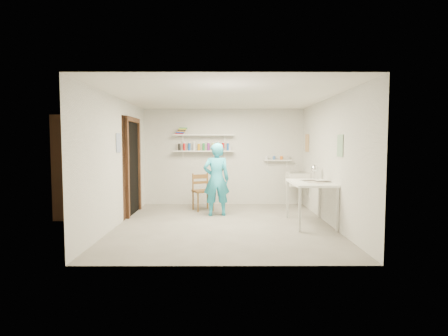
{
  "coord_description": "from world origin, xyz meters",
  "views": [
    {
      "loc": [
        -0.02,
        -6.54,
        1.54
      ],
      "look_at": [
        0.0,
        0.4,
        1.05
      ],
      "focal_mm": 28.0,
      "sensor_mm": 36.0,
      "label": 1
    }
  ],
  "objects_px": {
    "wall_clock": "(218,167)",
    "desk_lamp": "(315,168)",
    "work_table": "(310,203)",
    "man": "(216,179)",
    "wooden_chair": "(203,191)",
    "belfast_sink": "(297,179)"
  },
  "relations": [
    {
      "from": "belfast_sink",
      "to": "wooden_chair",
      "type": "distance_m",
      "value": 2.27
    },
    {
      "from": "wooden_chair",
      "to": "belfast_sink",
      "type": "bearing_deg",
      "value": -16.61
    },
    {
      "from": "man",
      "to": "work_table",
      "type": "distance_m",
      "value": 2.02
    },
    {
      "from": "wall_clock",
      "to": "desk_lamp",
      "type": "relative_size",
      "value": 1.82
    },
    {
      "from": "desk_lamp",
      "to": "belfast_sink",
      "type": "bearing_deg",
      "value": 94.37
    },
    {
      "from": "wall_clock",
      "to": "man",
      "type": "bearing_deg",
      "value": -104.98
    },
    {
      "from": "man",
      "to": "work_table",
      "type": "relative_size",
      "value": 1.27
    },
    {
      "from": "man",
      "to": "wooden_chair",
      "type": "bearing_deg",
      "value": -67.57
    },
    {
      "from": "wall_clock",
      "to": "work_table",
      "type": "distance_m",
      "value": 2.16
    },
    {
      "from": "wall_clock",
      "to": "work_table",
      "type": "height_order",
      "value": "wall_clock"
    },
    {
      "from": "belfast_sink",
      "to": "wall_clock",
      "type": "xyz_separation_m",
      "value": [
        -1.88,
        -0.63,
        0.33
      ]
    },
    {
      "from": "wall_clock",
      "to": "wooden_chair",
      "type": "relative_size",
      "value": 0.31
    },
    {
      "from": "man",
      "to": "wooden_chair",
      "type": "height_order",
      "value": "man"
    },
    {
      "from": "belfast_sink",
      "to": "wall_clock",
      "type": "distance_m",
      "value": 2.01
    },
    {
      "from": "wall_clock",
      "to": "desk_lamp",
      "type": "bearing_deg",
      "value": -23.54
    },
    {
      "from": "man",
      "to": "desk_lamp",
      "type": "distance_m",
      "value": 2.05
    },
    {
      "from": "work_table",
      "to": "desk_lamp",
      "type": "bearing_deg",
      "value": 67.58
    },
    {
      "from": "wooden_chair",
      "to": "desk_lamp",
      "type": "relative_size",
      "value": 5.88
    },
    {
      "from": "man",
      "to": "wooden_chair",
      "type": "relative_size",
      "value": 1.72
    },
    {
      "from": "belfast_sink",
      "to": "wooden_chair",
      "type": "height_order",
      "value": "wooden_chair"
    },
    {
      "from": "belfast_sink",
      "to": "work_table",
      "type": "height_order",
      "value": "belfast_sink"
    },
    {
      "from": "work_table",
      "to": "desk_lamp",
      "type": "height_order",
      "value": "desk_lamp"
    }
  ]
}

